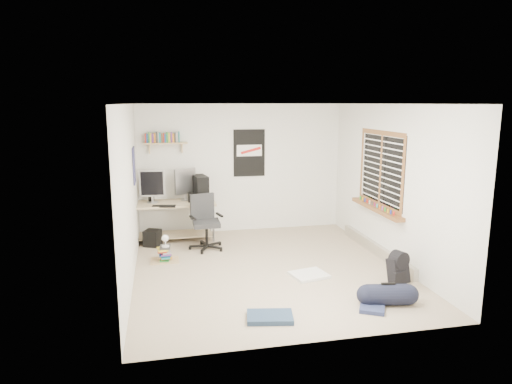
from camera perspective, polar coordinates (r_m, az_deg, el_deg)
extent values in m
cube|color=gray|center=(7.14, 1.46, -9.59)|extent=(4.00, 4.50, 0.01)
cube|color=white|center=(6.68, 1.57, 11.00)|extent=(4.00, 4.50, 0.01)
cube|color=silver|center=(8.98, -1.81, 2.98)|extent=(4.00, 0.01, 2.50)
cube|color=silver|center=(6.64, -15.59, -0.32)|extent=(0.01, 4.50, 2.50)
cube|color=silver|center=(7.51, 16.56, 0.93)|extent=(0.01, 4.50, 2.50)
cube|color=#CAB38C|center=(8.61, -10.24, -3.55)|extent=(1.66, 1.06, 0.70)
cube|color=#B9B8BE|center=(8.52, -12.85, 0.19)|extent=(0.45, 0.15, 0.49)
cube|color=#9A9A9E|center=(8.65, -8.83, 0.46)|extent=(0.44, 0.30, 0.48)
cube|color=black|center=(8.61, -6.97, 0.46)|extent=(0.29, 0.49, 0.48)
cube|color=black|center=(8.26, -11.43, -1.76)|extent=(0.43, 0.21, 0.02)
cube|color=black|center=(8.66, -12.95, -0.69)|extent=(0.11, 0.11, 0.18)
cube|color=black|center=(8.48, -8.14, -0.70)|extent=(0.10, 0.10, 0.20)
cube|color=#262729|center=(7.96, -6.22, -3.71)|extent=(0.76, 0.76, 0.96)
cube|color=tan|center=(8.67, -11.23, 6.01)|extent=(0.80, 0.22, 0.24)
cube|color=black|center=(8.94, -0.85, 4.89)|extent=(0.62, 0.03, 0.92)
cube|color=navy|center=(7.78, -15.00, 3.21)|extent=(0.02, 0.42, 0.60)
cube|color=brown|center=(7.72, 15.24, 2.76)|extent=(0.10, 1.50, 1.26)
cube|color=#B7B2A8|center=(8.02, 14.77, -6.89)|extent=(0.08, 2.50, 0.18)
cube|color=black|center=(6.80, 17.34, -9.35)|extent=(0.34, 0.30, 0.37)
cylinder|color=black|center=(6.13, 16.13, -12.17)|extent=(0.31, 0.31, 0.53)
cube|color=silver|center=(6.88, 6.65, -10.26)|extent=(0.58, 0.52, 0.04)
cube|color=#22344E|center=(5.58, 1.74, -15.35)|extent=(0.59, 0.44, 0.06)
cube|color=#22294D|center=(6.02, 14.33, -13.70)|extent=(0.45, 0.49, 0.05)
cube|color=brown|center=(7.56, -11.37, -7.36)|extent=(0.49, 0.44, 0.28)
cube|color=silver|center=(7.48, -11.28, -5.73)|extent=(0.16, 0.22, 0.20)
cube|color=black|center=(8.39, -12.81, -5.64)|extent=(0.35, 0.35, 0.29)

